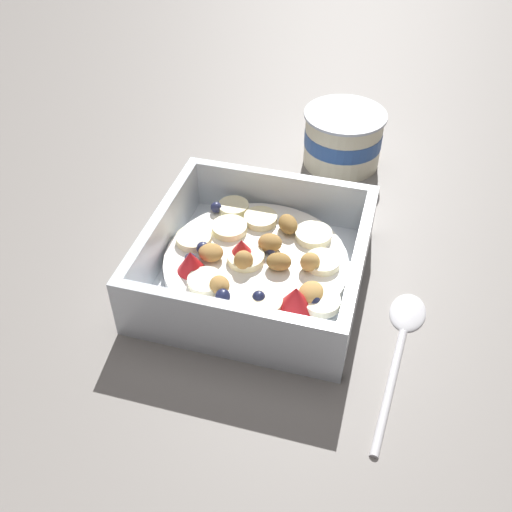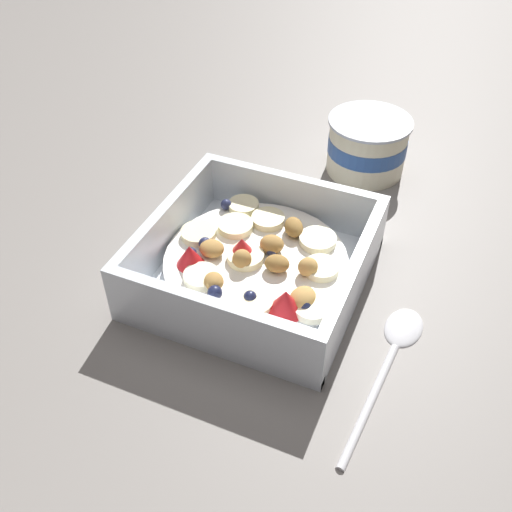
% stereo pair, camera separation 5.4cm
% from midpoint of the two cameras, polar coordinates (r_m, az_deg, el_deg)
% --- Properties ---
extents(ground_plane, '(2.40, 2.40, 0.00)m').
position_cam_midpoint_polar(ground_plane, '(0.58, -4.07, -0.94)').
color(ground_plane, gray).
extents(fruit_bowl, '(0.19, 0.19, 0.06)m').
position_cam_midpoint_polar(fruit_bowl, '(0.54, -2.82, -0.97)').
color(fruit_bowl, white).
rests_on(fruit_bowl, ground).
extents(spoon, '(0.04, 0.17, 0.01)m').
position_cam_midpoint_polar(spoon, '(0.52, 11.11, -7.25)').
color(spoon, silver).
rests_on(spoon, ground).
extents(yogurt_cup, '(0.09, 0.09, 0.06)m').
position_cam_midpoint_polar(yogurt_cup, '(0.70, 6.16, 11.12)').
color(yogurt_cup, beige).
rests_on(yogurt_cup, ground).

